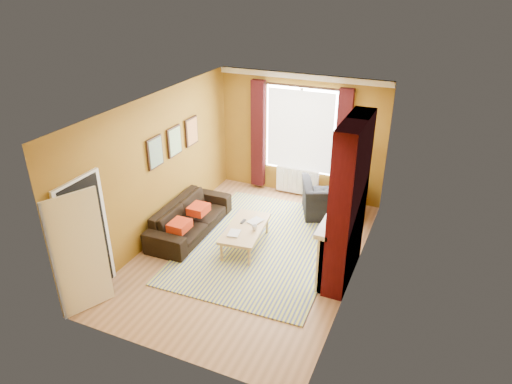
% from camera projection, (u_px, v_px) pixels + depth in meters
% --- Properties ---
extents(ground, '(5.50, 5.50, 0.00)m').
position_uv_depth(ground, '(251.00, 252.00, 8.53)').
color(ground, '#946843').
rests_on(ground, ground).
extents(room_walls, '(3.82, 5.54, 2.83)m').
position_uv_depth(room_walls, '(290.00, 186.00, 7.91)').
color(room_walls, olive).
rests_on(room_walls, ground).
extents(striped_rug, '(2.86, 3.87, 0.02)m').
position_uv_depth(striped_rug, '(262.00, 244.00, 8.77)').
color(striped_rug, '#374999').
rests_on(striped_rug, ground).
extents(sofa, '(0.88, 2.16, 0.63)m').
position_uv_depth(sofa, '(190.00, 218.00, 9.08)').
color(sofa, black).
rests_on(sofa, ground).
extents(armchair, '(1.50, 1.42, 0.78)m').
position_uv_depth(armchair, '(331.00, 199.00, 9.65)').
color(armchair, black).
rests_on(armchair, ground).
extents(coffee_table, '(0.80, 1.37, 0.44)m').
position_uv_depth(coffee_table, '(245.00, 229.00, 8.54)').
color(coffee_table, tan).
rests_on(coffee_table, ground).
extents(wicker_stool, '(0.38, 0.38, 0.41)m').
position_uv_depth(wicker_stool, '(319.00, 198.00, 10.07)').
color(wicker_stool, olive).
rests_on(wicker_stool, ground).
extents(floor_lamp, '(0.24, 0.24, 1.58)m').
position_uv_depth(floor_lamp, '(364.00, 159.00, 9.42)').
color(floor_lamp, black).
rests_on(floor_lamp, ground).
extents(book_a, '(0.25, 0.31, 0.03)m').
position_uv_depth(book_a, '(229.00, 233.00, 8.31)').
color(book_a, '#999999').
rests_on(book_a, coffee_table).
extents(book_b, '(0.30, 0.35, 0.02)m').
position_uv_depth(book_b, '(251.00, 219.00, 8.76)').
color(book_b, '#999999').
rests_on(book_b, coffee_table).
extents(mug, '(0.12, 0.12, 0.10)m').
position_uv_depth(mug, '(254.00, 228.00, 8.40)').
color(mug, '#999999').
rests_on(mug, coffee_table).
extents(tv_remote, '(0.05, 0.17, 0.02)m').
position_uv_depth(tv_remote, '(243.00, 221.00, 8.68)').
color(tv_remote, '#262629').
rests_on(tv_remote, coffee_table).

